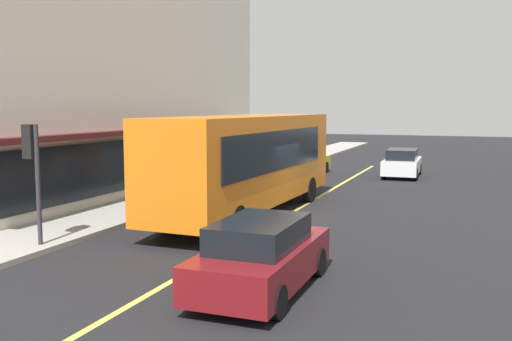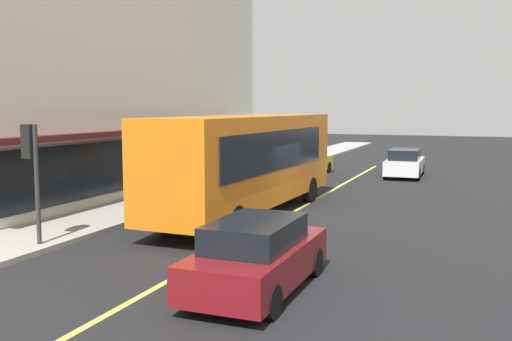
# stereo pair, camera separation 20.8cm
# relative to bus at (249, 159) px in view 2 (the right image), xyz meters

# --- Properties ---
(ground) EXTENTS (120.00, 120.00, 0.00)m
(ground) POSITION_rel_bus_xyz_m (0.40, -1.27, -1.99)
(ground) COLOR black
(sidewalk) EXTENTS (80.00, 2.80, 0.15)m
(sidewalk) POSITION_rel_bus_xyz_m (0.40, 4.32, -1.91)
(sidewalk) COLOR #9E9B93
(sidewalk) RESTS_ON ground
(lane_centre_stripe) EXTENTS (36.00, 0.16, 0.01)m
(lane_centre_stripe) POSITION_rel_bus_xyz_m (0.40, -1.27, -1.98)
(lane_centre_stripe) COLOR #D8D14C
(lane_centre_stripe) RESTS_ON ground
(storefront_building) EXTENTS (25.55, 10.84, 14.61)m
(storefront_building) POSITION_rel_bus_xyz_m (1.70, 10.83, 5.31)
(storefront_building) COLOR silver
(storefront_building) RESTS_ON ground
(bus) EXTENTS (11.20, 2.86, 3.50)m
(bus) POSITION_rel_bus_xyz_m (0.00, 0.00, 0.00)
(bus) COLOR orange
(bus) RESTS_ON ground
(traffic_light) EXTENTS (0.30, 0.52, 3.20)m
(traffic_light) POSITION_rel_bus_xyz_m (-6.59, 3.52, 0.55)
(traffic_light) COLOR #2D2D33
(traffic_light) RESTS_ON sidewalk
(car_maroon) EXTENTS (4.30, 1.87, 1.52)m
(car_maroon) POSITION_rel_bus_xyz_m (-7.64, -3.34, -1.24)
(car_maroon) COLOR maroon
(car_maroon) RESTS_ON ground
(car_white) EXTENTS (4.34, 1.94, 1.52)m
(car_white) POSITION_rel_bus_xyz_m (13.32, -3.71, -1.24)
(car_white) COLOR white
(car_white) RESTS_ON ground
(car_yellow) EXTENTS (4.39, 2.04, 1.52)m
(car_yellow) POSITION_rel_bus_xyz_m (12.34, 1.56, -1.24)
(car_yellow) COLOR yellow
(car_yellow) RESTS_ON ground
(pedestrian_near_storefront) EXTENTS (0.34, 0.34, 1.62)m
(pedestrian_near_storefront) POSITION_rel_bus_xyz_m (11.33, 3.56, -0.87)
(pedestrian_near_storefront) COLOR black
(pedestrian_near_storefront) RESTS_ON sidewalk
(pedestrian_by_curb) EXTENTS (0.34, 0.34, 1.59)m
(pedestrian_by_curb) POSITION_rel_bus_xyz_m (-0.30, 3.53, -0.89)
(pedestrian_by_curb) COLOR black
(pedestrian_by_curb) RESTS_ON sidewalk
(pedestrian_at_corner) EXTENTS (0.34, 0.34, 1.68)m
(pedestrian_at_corner) POSITION_rel_bus_xyz_m (10.17, 3.71, -0.83)
(pedestrian_at_corner) COLOR black
(pedestrian_at_corner) RESTS_ON sidewalk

